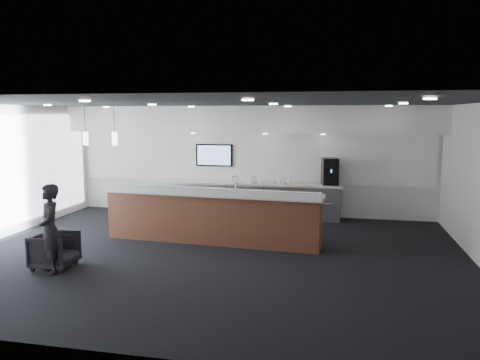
% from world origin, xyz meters
% --- Properties ---
extents(ground, '(10.00, 10.00, 0.00)m').
position_xyz_m(ground, '(0.00, 0.00, 0.00)').
color(ground, black).
rests_on(ground, ground).
extents(ceiling, '(10.00, 8.00, 0.02)m').
position_xyz_m(ceiling, '(0.00, 0.00, 3.00)').
color(ceiling, black).
rests_on(ceiling, back_wall).
extents(back_wall, '(10.00, 0.02, 3.00)m').
position_xyz_m(back_wall, '(0.00, 4.00, 1.50)').
color(back_wall, white).
rests_on(back_wall, ground).
extents(soffit_bulkhead, '(10.00, 0.90, 0.70)m').
position_xyz_m(soffit_bulkhead, '(0.00, 3.55, 2.65)').
color(soffit_bulkhead, white).
rests_on(soffit_bulkhead, back_wall).
extents(alcove_panel, '(9.80, 0.06, 1.40)m').
position_xyz_m(alcove_panel, '(0.00, 3.97, 1.60)').
color(alcove_panel, white).
rests_on(alcove_panel, back_wall).
extents(back_credenza, '(5.06, 0.66, 0.95)m').
position_xyz_m(back_credenza, '(-0.00, 3.64, 0.48)').
color(back_credenza, '#9CA0A5').
rests_on(back_credenza, ground).
extents(wall_tv, '(1.05, 0.08, 0.62)m').
position_xyz_m(wall_tv, '(-1.00, 3.91, 1.65)').
color(wall_tv, black).
rests_on(wall_tv, back_wall).
extents(pendant_left, '(0.12, 0.12, 0.30)m').
position_xyz_m(pendant_left, '(-2.40, 0.80, 2.25)').
color(pendant_left, beige).
rests_on(pendant_left, ceiling).
extents(pendant_right, '(0.12, 0.12, 0.30)m').
position_xyz_m(pendant_right, '(-3.10, 0.80, 2.25)').
color(pendant_right, beige).
rests_on(pendant_right, ceiling).
extents(ceiling_can_lights, '(7.00, 5.00, 0.02)m').
position_xyz_m(ceiling_can_lights, '(0.00, 0.00, 2.97)').
color(ceiling_can_lights, white).
rests_on(ceiling_can_lights, ceiling).
extents(service_counter, '(4.87, 1.14, 1.49)m').
position_xyz_m(service_counter, '(-0.26, 0.93, 0.58)').
color(service_counter, '#542E1C').
rests_on(service_counter, ground).
extents(coffee_machine, '(0.48, 0.57, 0.70)m').
position_xyz_m(coffee_machine, '(2.20, 3.66, 1.30)').
color(coffee_machine, black).
rests_on(coffee_machine, back_credenza).
extents(info_sign_left, '(0.14, 0.03, 0.20)m').
position_xyz_m(info_sign_left, '(0.21, 3.54, 1.05)').
color(info_sign_left, silver).
rests_on(info_sign_left, back_credenza).
extents(info_sign_right, '(0.16, 0.07, 0.21)m').
position_xyz_m(info_sign_right, '(1.09, 3.56, 1.06)').
color(info_sign_right, silver).
rests_on(info_sign_right, back_credenza).
extents(armchair, '(0.74, 0.72, 0.65)m').
position_xyz_m(armchair, '(-2.60, -1.35, 0.32)').
color(armchair, black).
rests_on(armchair, ground).
extents(lounge_guest, '(0.64, 0.69, 1.58)m').
position_xyz_m(lounge_guest, '(-2.49, -1.62, 0.79)').
color(lounge_guest, black).
rests_on(lounge_guest, ground).
extents(cup_0, '(0.09, 0.09, 0.09)m').
position_xyz_m(cup_0, '(1.45, 3.58, 0.99)').
color(cup_0, white).
rests_on(cup_0, back_credenza).
extents(cup_1, '(0.13, 0.13, 0.09)m').
position_xyz_m(cup_1, '(1.31, 3.58, 0.99)').
color(cup_1, white).
rests_on(cup_1, back_credenza).
extents(cup_2, '(0.12, 0.12, 0.09)m').
position_xyz_m(cup_2, '(1.17, 3.58, 0.99)').
color(cup_2, white).
rests_on(cup_2, back_credenza).
extents(cup_3, '(0.12, 0.12, 0.09)m').
position_xyz_m(cup_3, '(1.03, 3.58, 0.99)').
color(cup_3, white).
rests_on(cup_3, back_credenza).
extents(cup_4, '(0.13, 0.13, 0.09)m').
position_xyz_m(cup_4, '(0.89, 3.58, 0.99)').
color(cup_4, white).
rests_on(cup_4, back_credenza).
extents(cup_5, '(0.10, 0.10, 0.09)m').
position_xyz_m(cup_5, '(0.75, 3.58, 0.99)').
color(cup_5, white).
rests_on(cup_5, back_credenza).
extents(cup_6, '(0.13, 0.13, 0.09)m').
position_xyz_m(cup_6, '(0.61, 3.58, 0.99)').
color(cup_6, white).
rests_on(cup_6, back_credenza).
extents(cup_7, '(0.11, 0.11, 0.09)m').
position_xyz_m(cup_7, '(0.47, 3.58, 0.99)').
color(cup_7, white).
rests_on(cup_7, back_credenza).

